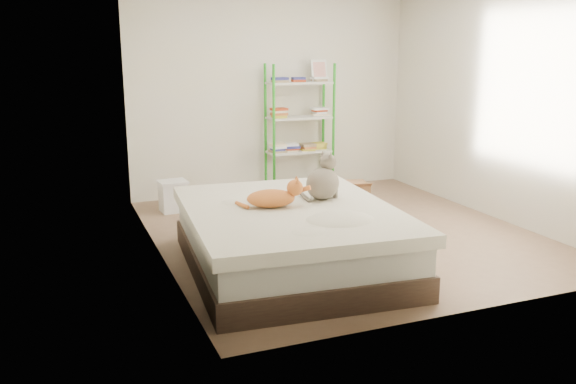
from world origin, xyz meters
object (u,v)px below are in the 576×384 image
white_bin (173,196)px  shelf_unit (300,128)px  orange_cat (271,196)px  grey_cat (323,177)px  cardboard_box (347,196)px  bed (290,238)px

white_bin → shelf_unit: bearing=11.9°
orange_cat → shelf_unit: shelf_unit is taller
orange_cat → white_bin: orange_cat is taller
grey_cat → cardboard_box: grey_cat is taller
bed → cardboard_box: size_ratio=4.19×
orange_cat → white_bin: 2.30m
bed → white_bin: size_ratio=6.25×
orange_cat → grey_cat: bearing=23.5°
bed → grey_cat: bearing=26.6°
bed → shelf_unit: size_ratio=1.34×
orange_cat → bed: bearing=-8.8°
cardboard_box → white_bin: bearing=174.0°
orange_cat → white_bin: (-0.43, 2.21, -0.47)m
shelf_unit → white_bin: (-1.79, -0.38, -0.68)m
grey_cat → white_bin: size_ratio=1.13×
orange_cat → white_bin: size_ratio=1.33×
orange_cat → cardboard_box: (1.51, 1.50, -0.49)m
shelf_unit → cardboard_box: 1.30m
grey_cat → white_bin: bearing=-1.9°
cardboard_box → shelf_unit: bearing=112.4°
grey_cat → shelf_unit: (0.82, 2.50, 0.10)m
grey_cat → white_bin: 2.40m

